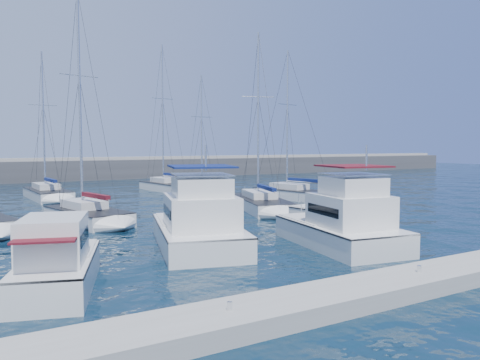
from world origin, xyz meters
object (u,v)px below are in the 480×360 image
motor_yacht_stbd_inner (343,226)px  sailboat_mid_e (293,194)px  sailboat_back_b (167,186)px  sailboat_mid_d (261,204)px  motor_yacht_stbd_outer (342,214)px  sailboat_back_a (47,194)px  motor_yacht_port_outer (57,266)px  motor_yacht_port_inner (199,227)px  sailboat_mid_b (87,215)px  sailboat_back_c (205,187)px

motor_yacht_stbd_inner → sailboat_mid_e: 21.96m
motor_yacht_stbd_inner → sailboat_back_b: sailboat_back_b is taller
sailboat_mid_d → motor_yacht_stbd_outer: bearing=-76.1°
motor_yacht_stbd_outer → sailboat_back_a: sailboat_back_a is taller
motor_yacht_port_outer → sailboat_back_a: bearing=100.8°
motor_yacht_port_outer → sailboat_back_a: (3.95, 31.68, -0.43)m
motor_yacht_stbd_outer → sailboat_back_a: 30.47m
motor_yacht_port_inner → motor_yacht_stbd_inner: size_ratio=1.13×
sailboat_back_a → motor_yacht_stbd_inner: bearing=-76.2°
motor_yacht_stbd_inner → motor_yacht_stbd_outer: motor_yacht_stbd_inner is taller
motor_yacht_port_outer → motor_yacht_stbd_outer: size_ratio=0.96×
sailboat_mid_b → motor_yacht_port_outer: bearing=-119.1°
motor_yacht_port_outer → sailboat_mid_d: bearing=56.8°
motor_yacht_stbd_inner → sailboat_back_b: (3.17, 33.30, -0.58)m
sailboat_back_a → sailboat_back_b: size_ratio=0.86×
sailboat_back_c → motor_yacht_port_outer: bearing=-126.5°
sailboat_back_a → sailboat_back_b: (13.28, 2.06, 0.04)m
motor_yacht_port_outer → motor_yacht_stbd_inner: bearing=19.7°
motor_yacht_stbd_outer → sailboat_mid_d: bearing=80.0°
sailboat_back_b → motor_yacht_stbd_inner: bearing=-103.5°
motor_yacht_stbd_outer → sailboat_mid_b: size_ratio=0.42×
sailboat_back_b → sailboat_mid_d: bearing=-95.8°
motor_yacht_stbd_inner → sailboat_back_c: sailboat_back_c is taller
motor_yacht_stbd_inner → sailboat_back_c: size_ratio=0.60×
motor_yacht_port_inner → motor_yacht_stbd_outer: motor_yacht_port_inner is taller
motor_yacht_stbd_inner → motor_yacht_port_outer: bearing=-169.0°
motor_yacht_port_inner → sailboat_back_b: bearing=87.2°
sailboat_back_a → motor_yacht_port_inner: bearing=-87.0°
sailboat_mid_d → sailboat_mid_e: sailboat_mid_e is taller
motor_yacht_port_inner → motor_yacht_stbd_outer: 10.15m
motor_yacht_port_inner → sailboat_mid_b: (-3.21, 11.07, -0.59)m
motor_yacht_stbd_inner → sailboat_back_c: (6.51, 30.02, -0.61)m
motor_yacht_stbd_outer → sailboat_mid_b: bearing=134.1°
motor_yacht_port_inner → motor_yacht_stbd_outer: (10.14, 0.53, -0.19)m
motor_yacht_stbd_outer → sailboat_mid_d: 10.08m
sailboat_mid_e → sailboat_back_b: bearing=106.4°
sailboat_mid_d → sailboat_back_b: sailboat_back_b is taller
motor_yacht_stbd_inner → sailboat_back_a: 32.85m
motor_yacht_port_outer → sailboat_back_c: size_ratio=0.48×
motor_yacht_stbd_inner → sailboat_back_a: bearing=117.2°
sailboat_mid_b → motor_yacht_stbd_inner: bearing=-69.3°
sailboat_back_c → sailboat_back_a: bearing=173.3°
motor_yacht_port_outer → sailboat_mid_e: bearing=56.0°
sailboat_mid_e → sailboat_back_a: size_ratio=1.01×
sailboat_mid_b → sailboat_back_a: 16.72m
sailboat_mid_d → sailboat_back_c: bearing=97.0°
motor_yacht_stbd_outer → sailboat_mid_e: sailboat_mid_e is taller
sailboat_back_a → sailboat_back_c: (16.62, -1.23, 0.00)m
sailboat_back_b → sailboat_back_c: (3.34, -3.28, -0.03)m
sailboat_back_a → motor_yacht_port_outer: bearing=-101.2°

